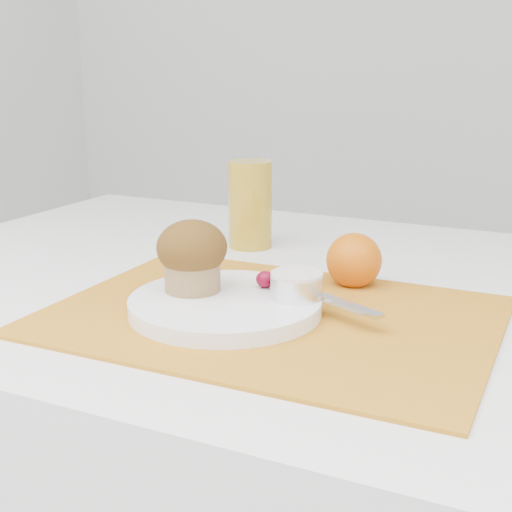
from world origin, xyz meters
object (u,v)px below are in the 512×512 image
at_px(plate, 225,305).
at_px(orange, 354,261).
at_px(juice_glass, 250,204).
at_px(muffin, 192,255).

xyz_separation_m(plate, orange, (0.10, 0.16, 0.02)).
distance_m(plate, juice_glass, 0.31).
xyz_separation_m(plate, muffin, (-0.05, 0.01, 0.05)).
bearing_deg(orange, muffin, -132.74).
bearing_deg(juice_glass, plate, -69.17).
xyz_separation_m(orange, juice_glass, (-0.21, 0.12, 0.03)).
bearing_deg(muffin, juice_glass, 102.71).
relative_size(plate, juice_glass, 1.64).
height_order(plate, juice_glass, juice_glass).
relative_size(juice_glass, muffin, 1.60).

